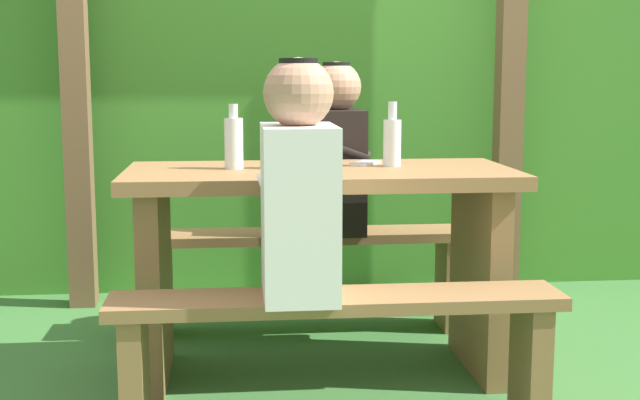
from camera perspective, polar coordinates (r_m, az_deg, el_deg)
The scene contains 13 objects.
ground_plane at distance 3.28m, azimuth 0.00°, elevation -11.45°, with size 12.00×12.00×0.00m, color #386E32.
hedge_backdrop at distance 4.87m, azimuth -2.11°, elevation 5.02°, with size 6.40×1.04×1.64m, color #3C7D28.
pergola_post_left at distance 4.19m, azimuth -16.01°, elevation 8.09°, with size 0.12×0.12×2.22m, color brown.
pergola_post_right at distance 4.34m, azimuth 12.54°, elevation 8.22°, with size 0.12×0.12×2.22m, color brown.
picnic_table at distance 3.14m, azimuth 0.00°, elevation -2.46°, with size 1.40×0.64×0.77m.
bench_near at distance 2.67m, azimuth 1.14°, elevation -8.92°, with size 1.40×0.24×0.44m.
bench_far at distance 3.69m, azimuth -0.82°, elevation -4.00°, with size 1.40×0.24×0.44m.
person_white_shirt at distance 2.57m, azimuth -1.42°, elevation 0.81°, with size 0.25×0.35×0.72m.
person_black_coat at distance 3.63m, azimuth 1.09°, elevation 3.08°, with size 0.25×0.35×0.72m.
drinking_glass at distance 3.11m, azimuth -3.10°, elevation 2.87°, with size 0.07×0.07×0.08m, color silver.
bottle_left at distance 3.18m, azimuth 4.83°, elevation 3.99°, with size 0.07×0.07×0.24m.
bottle_right at distance 3.10m, azimuth -5.77°, elevation 3.90°, with size 0.07×0.07×0.23m.
cell_phone at distance 3.24m, azimuth 3.03°, elevation 2.47°, with size 0.07×0.14×0.01m, color silver.
Camera 1 is at (-0.31, -3.06, 1.12)m, focal length 48.04 mm.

